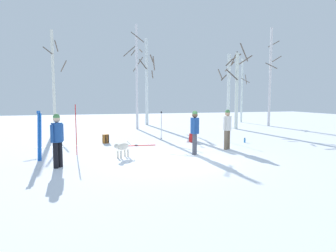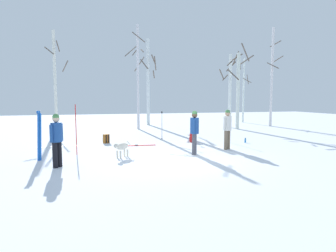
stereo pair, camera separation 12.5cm
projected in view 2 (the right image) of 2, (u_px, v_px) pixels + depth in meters
The scene contains 21 objects.
ground_plane at pixel (173, 158), 10.53m from camera, with size 60.00×60.00×0.00m, color white.
person_0 at pixel (194, 130), 11.12m from camera, with size 0.34×0.47×1.72m.
person_1 at pixel (57, 137), 9.03m from camera, with size 0.37×0.42×1.72m.
person_2 at pixel (227, 127), 12.22m from camera, with size 0.47×0.34×1.72m.
dog at pixel (122, 147), 10.59m from camera, with size 0.70×0.63×0.57m.
ski_pair_planted_0 at pixel (39, 136), 10.02m from camera, with size 0.19×0.04×1.77m.
ski_pair_planted_1 at pixel (76, 130), 11.13m from camera, with size 0.05×0.18×1.96m.
ski_pair_lying_0 at pixel (57, 147), 12.94m from camera, with size 1.79×0.40×0.05m.
ski_pair_lying_1 at pixel (136, 146), 13.24m from camera, with size 1.90×0.30×0.05m.
ski_poles_0 at pixel (228, 127), 14.25m from camera, with size 0.07×0.24×1.45m.
ski_poles_1 at pixel (162, 125), 15.10m from camera, with size 0.07×0.21×1.50m.
backpack_0 at pixel (193, 138), 14.30m from camera, with size 0.32×0.34×0.44m.
backpack_1 at pixel (106, 139), 14.01m from camera, with size 0.33×0.34×0.44m.
water_bottle_0 at pixel (245, 140), 14.15m from camera, with size 0.08×0.08×0.24m.
birch_tree_0 at pixel (55, 79), 20.01m from camera, with size 1.57×1.56×6.89m.
birch_tree_1 at pixel (138, 76), 20.01m from camera, with size 1.42×1.39×7.28m.
birch_tree_2 at pixel (148, 80), 23.33m from camera, with size 1.42×1.26×6.99m.
birch_tree_3 at pixel (238, 88), 20.10m from camera, with size 1.80×1.65×5.89m.
birch_tree_4 at pixel (230, 89), 21.31m from camera, with size 1.37×1.35×5.62m.
birch_tree_5 at pixel (244, 90), 25.75m from camera, with size 1.04×1.06×5.76m.
birch_tree_6 at pixel (272, 76), 22.29m from camera, with size 1.32×1.31×7.63m.
Camera 2 is at (-2.92, -9.94, 2.20)m, focal length 30.53 mm.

